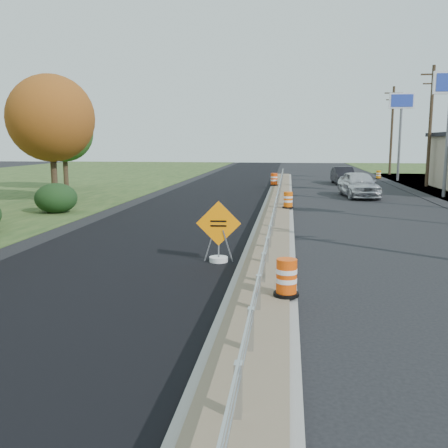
# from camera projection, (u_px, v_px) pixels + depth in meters

# --- Properties ---
(ground) EXTENTS (140.00, 140.00, 0.00)m
(ground) POSITION_uv_depth(u_px,v_px,m) (272.00, 242.00, 17.84)
(ground) COLOR black
(ground) RESTS_ON ground
(milled_overlay) EXTENTS (7.20, 120.00, 0.01)m
(milled_overlay) POSITION_uv_depth(u_px,v_px,m) (200.00, 205.00, 28.19)
(milled_overlay) COLOR black
(milled_overlay) RESTS_ON ground
(median) EXTENTS (1.60, 55.00, 0.23)m
(median) POSITION_uv_depth(u_px,v_px,m) (277.00, 209.00, 25.66)
(median) COLOR gray
(median) RESTS_ON ground
(guardrail) EXTENTS (0.10, 46.15, 0.72)m
(guardrail) POSITION_uv_depth(u_px,v_px,m) (278.00, 195.00, 26.53)
(guardrail) COLOR silver
(guardrail) RESTS_ON median
(pylon_sign_north) EXTENTS (2.20, 0.30, 7.90)m
(pylon_sign_north) POSITION_uv_depth(u_px,v_px,m) (401.00, 109.00, 44.82)
(pylon_sign_north) COLOR slate
(pylon_sign_north) RESTS_ON ground
(utility_pole_nmid) EXTENTS (1.90, 0.26, 9.40)m
(utility_pole_nmid) POSITION_uv_depth(u_px,v_px,m) (430.00, 124.00, 39.07)
(utility_pole_nmid) COLOR #473523
(utility_pole_nmid) RESTS_ON ground
(utility_pole_north) EXTENTS (1.90, 0.26, 9.40)m
(utility_pole_north) POSITION_uv_depth(u_px,v_px,m) (392.00, 129.00, 53.75)
(utility_pole_north) COLOR #473523
(utility_pole_north) RESTS_ON ground
(hedge_north) EXTENTS (2.09, 2.09, 1.52)m
(hedge_north) POSITION_uv_depth(u_px,v_px,m) (56.00, 198.00, 24.98)
(hedge_north) COLOR black
(hedge_north) RESTS_ON ground
(tree_near_red) EXTENTS (4.95, 4.95, 7.35)m
(tree_near_red) POSITION_uv_depth(u_px,v_px,m) (51.00, 118.00, 28.49)
(tree_near_red) COLOR #473523
(tree_near_red) RESTS_ON ground
(tree_near_back) EXTENTS (4.29, 4.29, 6.37)m
(tree_near_back) POSITION_uv_depth(u_px,v_px,m) (64.00, 133.00, 36.80)
(tree_near_back) COLOR #473523
(tree_near_back) RESTS_ON ground
(caution_sign) EXTENTS (1.33, 0.55, 1.83)m
(caution_sign) POSITION_uv_depth(u_px,v_px,m) (219.00, 247.00, 14.77)
(caution_sign) COLOR white
(caution_sign) RESTS_ON ground
(barrel_median_near) EXTENTS (0.56, 0.56, 0.82)m
(barrel_median_near) POSITION_uv_depth(u_px,v_px,m) (286.00, 278.00, 10.77)
(barrel_median_near) COLOR black
(barrel_median_near) RESTS_ON median
(barrel_median_mid) EXTENTS (0.56, 0.56, 0.82)m
(barrel_median_mid) POSITION_uv_depth(u_px,v_px,m) (288.00, 200.00, 25.15)
(barrel_median_mid) COLOR black
(barrel_median_mid) RESTS_ON median
(barrel_median_far) EXTENTS (0.64, 0.64, 0.94)m
(barrel_median_far) POSITION_uv_depth(u_px,v_px,m) (274.00, 180.00, 38.26)
(barrel_median_far) COLOR black
(barrel_median_far) RESTS_ON median
(barrel_shoulder_far) EXTENTS (0.55, 0.55, 0.81)m
(barrel_shoulder_far) POSITION_uv_depth(u_px,v_px,m) (379.00, 175.00, 48.28)
(barrel_shoulder_far) COLOR black
(barrel_shoulder_far) RESTS_ON ground
(car_silver) EXTENTS (2.54, 5.14, 1.68)m
(car_silver) POSITION_uv_depth(u_px,v_px,m) (359.00, 184.00, 32.19)
(car_silver) COLOR silver
(car_silver) RESTS_ON ground
(car_dark_mid) EXTENTS (1.84, 4.50, 1.45)m
(car_dark_mid) POSITION_uv_depth(u_px,v_px,m) (343.00, 175.00, 42.33)
(car_dark_mid) COLOR black
(car_dark_mid) RESTS_ON ground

